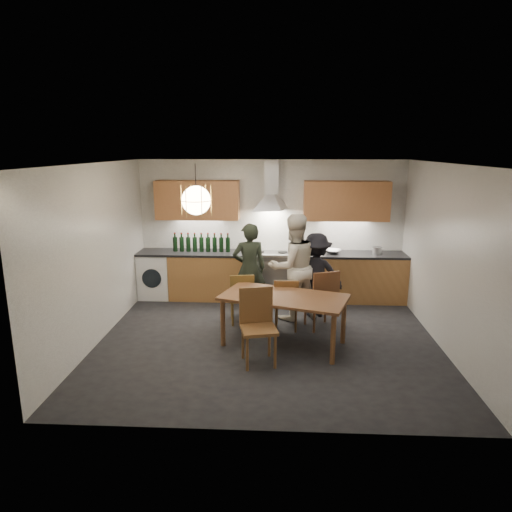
{
  "coord_description": "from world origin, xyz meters",
  "views": [
    {
      "loc": [
        0.15,
        -6.35,
        2.81
      ],
      "look_at": [
        -0.2,
        0.4,
        1.2
      ],
      "focal_mm": 32.0,
      "sensor_mm": 36.0,
      "label": 1
    }
  ],
  "objects_px": {
    "chair_back_left": "(242,295)",
    "chair_front": "(257,320)",
    "person_right": "(316,275)",
    "wine_bottles": "(201,242)",
    "stock_pot": "(377,251)",
    "person_left": "(249,269)",
    "dining_table": "(284,302)",
    "mixing_bowl": "(333,251)",
    "person_mid": "(293,267)"
  },
  "relations": [
    {
      "from": "dining_table",
      "to": "person_right",
      "type": "distance_m",
      "value": 1.34
    },
    {
      "from": "person_right",
      "to": "wine_bottles",
      "type": "distance_m",
      "value": 2.29
    },
    {
      "from": "person_right",
      "to": "stock_pot",
      "type": "bearing_deg",
      "value": -149.51
    },
    {
      "from": "person_right",
      "to": "mixing_bowl",
      "type": "bearing_deg",
      "value": -118.99
    },
    {
      "from": "dining_table",
      "to": "stock_pot",
      "type": "distance_m",
      "value": 2.72
    },
    {
      "from": "dining_table",
      "to": "chair_front",
      "type": "relative_size",
      "value": 1.95
    },
    {
      "from": "person_mid",
      "to": "stock_pot",
      "type": "xyz_separation_m",
      "value": [
        1.57,
        0.99,
        0.07
      ]
    },
    {
      "from": "wine_bottles",
      "to": "chair_back_left",
      "type": "bearing_deg",
      "value": -57.21
    },
    {
      "from": "person_mid",
      "to": "mixing_bowl",
      "type": "xyz_separation_m",
      "value": [
        0.76,
        0.98,
        0.05
      ]
    },
    {
      "from": "chair_front",
      "to": "stock_pot",
      "type": "xyz_separation_m",
      "value": [
        2.08,
        2.61,
        0.39
      ]
    },
    {
      "from": "person_mid",
      "to": "mixing_bowl",
      "type": "relative_size",
      "value": 5.87
    },
    {
      "from": "wine_bottles",
      "to": "dining_table",
      "type": "bearing_deg",
      "value": -53.81
    },
    {
      "from": "dining_table",
      "to": "stock_pot",
      "type": "xyz_separation_m",
      "value": [
        1.73,
        2.07,
        0.3
      ]
    },
    {
      "from": "person_left",
      "to": "mixing_bowl",
      "type": "bearing_deg",
      "value": -166.94
    },
    {
      "from": "person_right",
      "to": "stock_pot",
      "type": "xyz_separation_m",
      "value": [
        1.18,
        0.85,
        0.24
      ]
    },
    {
      "from": "person_mid",
      "to": "chair_back_left",
      "type": "bearing_deg",
      "value": -2.04
    },
    {
      "from": "person_mid",
      "to": "person_right",
      "type": "xyz_separation_m",
      "value": [
        0.38,
        0.13,
        -0.17
      ]
    },
    {
      "from": "chair_front",
      "to": "person_right",
      "type": "height_order",
      "value": "person_right"
    },
    {
      "from": "person_right",
      "to": "wine_bottles",
      "type": "xyz_separation_m",
      "value": [
        -2.08,
        0.88,
        0.36
      ]
    },
    {
      "from": "stock_pot",
      "to": "wine_bottles",
      "type": "relative_size",
      "value": 0.16
    },
    {
      "from": "mixing_bowl",
      "to": "stock_pot",
      "type": "bearing_deg",
      "value": 0.35
    },
    {
      "from": "dining_table",
      "to": "mixing_bowl",
      "type": "bearing_deg",
      "value": 84.57
    },
    {
      "from": "person_left",
      "to": "chair_front",
      "type": "bearing_deg",
      "value": 83.29
    },
    {
      "from": "dining_table",
      "to": "chair_back_left",
      "type": "relative_size",
      "value": 2.29
    },
    {
      "from": "chair_front",
      "to": "stock_pot",
      "type": "height_order",
      "value": "stock_pot"
    },
    {
      "from": "chair_front",
      "to": "wine_bottles",
      "type": "bearing_deg",
      "value": 100.93
    },
    {
      "from": "chair_back_left",
      "to": "wine_bottles",
      "type": "relative_size",
      "value": 0.79
    },
    {
      "from": "chair_back_left",
      "to": "mixing_bowl",
      "type": "height_order",
      "value": "mixing_bowl"
    },
    {
      "from": "chair_front",
      "to": "person_right",
      "type": "bearing_deg",
      "value": 49.78
    },
    {
      "from": "person_left",
      "to": "stock_pot",
      "type": "bearing_deg",
      "value": -175.49
    },
    {
      "from": "chair_front",
      "to": "chair_back_left",
      "type": "bearing_deg",
      "value": 90.43
    },
    {
      "from": "person_right",
      "to": "chair_back_left",
      "type": "bearing_deg",
      "value": 15.96
    },
    {
      "from": "dining_table",
      "to": "stock_pot",
      "type": "bearing_deg",
      "value": 68.66
    },
    {
      "from": "person_right",
      "to": "mixing_bowl",
      "type": "height_order",
      "value": "person_right"
    },
    {
      "from": "person_mid",
      "to": "wine_bottles",
      "type": "relative_size",
      "value": 1.63
    },
    {
      "from": "dining_table",
      "to": "stock_pot",
      "type": "height_order",
      "value": "stock_pot"
    },
    {
      "from": "person_left",
      "to": "person_right",
      "type": "distance_m",
      "value": 1.13
    },
    {
      "from": "person_right",
      "to": "mixing_bowl",
      "type": "distance_m",
      "value": 0.95
    },
    {
      "from": "chair_back_left",
      "to": "stock_pot",
      "type": "relative_size",
      "value": 4.88
    },
    {
      "from": "person_mid",
      "to": "mixing_bowl",
      "type": "distance_m",
      "value": 1.24
    },
    {
      "from": "dining_table",
      "to": "chair_back_left",
      "type": "height_order",
      "value": "chair_back_left"
    },
    {
      "from": "person_left",
      "to": "person_mid",
      "type": "bearing_deg",
      "value": 149.62
    },
    {
      "from": "dining_table",
      "to": "mixing_bowl",
      "type": "distance_m",
      "value": 2.28
    },
    {
      "from": "chair_back_left",
      "to": "chair_front",
      "type": "distance_m",
      "value": 1.33
    },
    {
      "from": "person_right",
      "to": "mixing_bowl",
      "type": "relative_size",
      "value": 4.74
    },
    {
      "from": "chair_back_left",
      "to": "chair_front",
      "type": "relative_size",
      "value": 0.85
    },
    {
      "from": "person_right",
      "to": "wine_bottles",
      "type": "height_order",
      "value": "person_right"
    },
    {
      "from": "chair_back_left",
      "to": "person_right",
      "type": "height_order",
      "value": "person_right"
    },
    {
      "from": "chair_back_left",
      "to": "mixing_bowl",
      "type": "relative_size",
      "value": 2.82
    },
    {
      "from": "person_mid",
      "to": "chair_front",
      "type": "bearing_deg",
      "value": 48.33
    }
  ]
}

